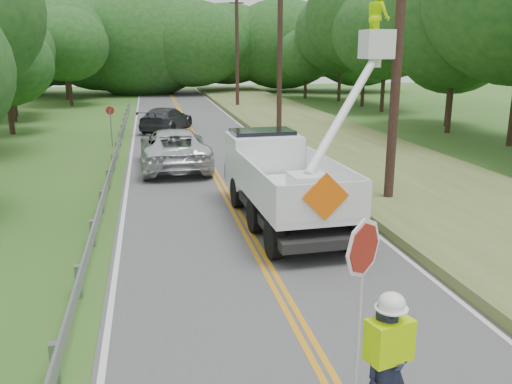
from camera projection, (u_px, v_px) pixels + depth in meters
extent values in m
cube|color=#4F4E51|center=(217.00, 177.00, 21.19)|extent=(7.20, 96.00, 0.02)
cube|color=orange|center=(214.00, 177.00, 21.17)|extent=(0.12, 96.00, 0.00)
cube|color=orange|center=(219.00, 177.00, 21.21)|extent=(0.12, 96.00, 0.00)
cube|color=silver|center=(128.00, 181.00, 20.53)|extent=(0.12, 96.00, 0.00)
cube|color=silver|center=(300.00, 173.00, 21.84)|extent=(0.12, 96.00, 0.00)
cube|color=gray|center=(55.00, 364.00, 8.02)|extent=(0.12, 0.14, 0.70)
cube|color=gray|center=(79.00, 281.00, 10.86)|extent=(0.12, 0.14, 0.70)
cube|color=gray|center=(93.00, 233.00, 13.70)|extent=(0.12, 0.14, 0.70)
cube|color=gray|center=(102.00, 202.00, 16.54)|extent=(0.12, 0.14, 0.70)
cube|color=gray|center=(108.00, 179.00, 19.38)|extent=(0.12, 0.14, 0.70)
cube|color=gray|center=(113.00, 163.00, 22.22)|extent=(0.12, 0.14, 0.70)
cube|color=gray|center=(117.00, 150.00, 25.06)|extent=(0.12, 0.14, 0.70)
cube|color=gray|center=(120.00, 140.00, 27.90)|extent=(0.12, 0.14, 0.70)
cube|color=gray|center=(122.00, 131.00, 30.74)|extent=(0.12, 0.14, 0.70)
cube|color=gray|center=(124.00, 124.00, 33.58)|extent=(0.12, 0.14, 0.70)
cube|color=gray|center=(126.00, 118.00, 36.42)|extent=(0.12, 0.14, 0.70)
cube|color=gray|center=(127.00, 113.00, 39.26)|extent=(0.12, 0.14, 0.70)
cube|color=gray|center=(128.00, 109.00, 42.10)|extent=(0.12, 0.14, 0.70)
cube|color=gray|center=(114.00, 161.00, 21.22)|extent=(0.05, 48.00, 0.34)
cylinder|color=black|center=(398.00, 47.00, 16.11)|extent=(0.30, 0.30, 10.00)
cylinder|color=black|center=(280.00, 48.00, 30.31)|extent=(0.30, 0.30, 10.00)
cylinder|color=black|center=(237.00, 48.00, 44.51)|extent=(0.30, 0.30, 10.00)
cube|color=black|center=(237.00, 3.00, 43.58)|extent=(1.20, 0.10, 0.10)
cube|color=brown|center=(383.00, 166.00, 22.50)|extent=(7.00, 96.00, 0.30)
cylinder|color=#332319|center=(10.00, 114.00, 31.60)|extent=(0.32, 0.32, 2.40)
ellipsoid|color=#184519|center=(4.00, 63.00, 30.84)|extent=(5.60, 5.60, 4.93)
cylinder|color=#332319|center=(13.00, 104.00, 37.06)|extent=(0.32, 0.32, 2.47)
ellipsoid|color=#184519|center=(8.00, 59.00, 36.28)|extent=(5.76, 5.76, 5.07)
cylinder|color=#332319|center=(14.00, 97.00, 39.96)|extent=(0.32, 0.32, 2.84)
ellipsoid|color=#184519|center=(8.00, 50.00, 39.05)|extent=(6.64, 6.64, 5.84)
cylinder|color=#332319|center=(70.00, 88.00, 47.31)|extent=(0.32, 0.32, 3.10)
ellipsoid|color=#184519|center=(66.00, 44.00, 46.32)|extent=(7.24, 7.24, 6.37)
cylinder|color=#332319|center=(66.00, 81.00, 53.35)|extent=(0.32, 0.32, 3.59)
ellipsoid|color=#184519|center=(62.00, 36.00, 52.20)|extent=(8.39, 8.39, 7.38)
cylinder|color=#332319|center=(450.00, 101.00, 31.93)|extent=(0.32, 0.32, 3.87)
ellipsoid|color=#184519|center=(458.00, 18.00, 30.70)|extent=(9.04, 9.04, 7.95)
cylinder|color=#332319|center=(448.00, 103.00, 34.84)|extent=(0.32, 0.32, 3.02)
ellipsoid|color=#184519|center=(454.00, 45.00, 33.88)|extent=(7.05, 7.05, 6.20)
cylinder|color=#332319|center=(383.00, 89.00, 42.71)|extent=(0.32, 0.32, 3.64)
ellipsoid|color=#184519|center=(386.00, 31.00, 41.55)|extent=(8.50, 8.50, 7.48)
cylinder|color=#332319|center=(363.00, 81.00, 46.61)|extent=(0.32, 0.32, 4.48)
ellipsoid|color=#184519|center=(367.00, 15.00, 45.19)|extent=(10.46, 10.46, 9.21)
cylinder|color=#332319|center=(339.00, 82.00, 51.53)|extent=(0.32, 0.32, 3.79)
ellipsoid|color=#184519|center=(341.00, 32.00, 50.33)|extent=(8.84, 8.84, 7.78)
cylinder|color=#332319|center=(305.00, 86.00, 54.56)|extent=(0.32, 0.32, 2.55)
ellipsoid|color=#184519|center=(306.00, 55.00, 53.75)|extent=(5.95, 5.95, 5.24)
ellipsoid|color=#184519|center=(10.00, 44.00, 58.13)|extent=(14.67, 11.00, 11.00)
ellipsoid|color=#184519|center=(56.00, 44.00, 58.43)|extent=(12.11, 9.08, 9.08)
ellipsoid|color=#184519|center=(101.00, 44.00, 58.52)|extent=(13.55, 10.17, 10.17)
ellipsoid|color=#184519|center=(141.00, 44.00, 59.10)|extent=(15.96, 11.97, 11.97)
ellipsoid|color=#184519|center=(191.00, 44.00, 58.48)|extent=(12.51, 9.39, 9.39)
ellipsoid|color=#184519|center=(228.00, 44.00, 62.57)|extent=(12.46, 9.34, 9.34)
ellipsoid|color=#184519|center=(283.00, 44.00, 63.02)|extent=(13.95, 10.46, 10.46)
ellipsoid|color=#184519|center=(317.00, 44.00, 62.92)|extent=(10.33, 7.75, 7.75)
ellipsoid|color=#184519|center=(361.00, 44.00, 61.91)|extent=(12.93, 9.70, 9.70)
imported|color=#191E33|center=(387.00, 369.00, 6.87)|extent=(0.76, 0.60, 1.85)
cube|color=#ACE100|center=(389.00, 340.00, 6.76)|extent=(0.64, 0.48, 0.56)
ellipsoid|color=white|center=(392.00, 303.00, 6.63)|extent=(0.35, 0.35, 0.28)
cylinder|color=#B7B7B7|center=(358.00, 350.00, 6.63)|extent=(0.04, 0.04, 2.59)
cylinder|color=maroon|center=(363.00, 248.00, 6.27)|extent=(0.61, 0.47, 0.74)
cylinder|color=black|center=(274.00, 240.00, 12.81)|extent=(0.33, 0.97, 0.96)
cylinder|color=black|center=(351.00, 233.00, 13.26)|extent=(0.33, 0.97, 0.96)
cylinder|color=black|center=(255.00, 215.00, 14.68)|extent=(0.33, 0.97, 0.96)
cylinder|color=black|center=(323.00, 211.00, 15.13)|extent=(0.33, 0.97, 0.96)
cylinder|color=black|center=(237.00, 193.00, 17.02)|extent=(0.33, 0.97, 0.96)
cylinder|color=black|center=(297.00, 189.00, 17.47)|extent=(0.33, 0.97, 0.96)
cube|color=black|center=(287.00, 208.00, 15.17)|extent=(2.32, 6.44, 0.25)
cube|color=white|center=(294.00, 197.00, 14.38)|extent=(2.45, 4.66, 0.22)
cube|color=white|center=(254.00, 182.00, 14.00)|extent=(0.22, 4.58, 0.90)
cube|color=white|center=(334.00, 177.00, 14.51)|extent=(0.22, 4.58, 0.90)
cube|color=white|center=(324.00, 202.00, 12.12)|extent=(2.29, 0.14, 0.90)
cube|color=white|center=(264.00, 162.00, 17.48)|extent=(2.31, 1.97, 1.79)
cube|color=black|center=(262.00, 141.00, 17.50)|extent=(2.04, 1.36, 0.75)
cube|color=white|center=(308.00, 189.00, 13.23)|extent=(0.93, 0.93, 0.80)
cube|color=white|center=(377.00, 44.00, 15.96)|extent=(0.85, 0.85, 0.85)
imported|color=#ACE100|center=(378.00, 16.00, 15.75)|extent=(0.62, 0.80, 1.65)
cube|color=#F46109|center=(326.00, 197.00, 12.02)|extent=(1.13, 0.08, 1.13)
imported|color=silver|center=(174.00, 148.00, 22.66)|extent=(2.87, 6.09, 1.68)
imported|color=#32343A|center=(166.00, 119.00, 32.98)|extent=(3.86, 5.40, 1.45)
cylinder|color=gray|center=(111.00, 128.00, 27.54)|extent=(0.06, 0.06, 1.97)
cylinder|color=maroon|center=(110.00, 111.00, 27.31)|extent=(0.45, 0.05, 0.45)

